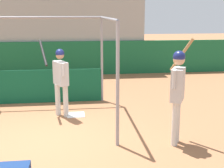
% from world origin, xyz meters
% --- Properties ---
extents(ground_plane, '(60.00, 60.00, 0.00)m').
position_xyz_m(ground_plane, '(0.00, 0.00, 0.00)').
color(ground_plane, '#9E6642').
extents(outfield_wall, '(24.00, 0.12, 1.41)m').
position_xyz_m(outfield_wall, '(0.00, 6.96, 0.70)').
color(outfield_wall, '#196038').
rests_on(outfield_wall, ground).
extents(bleacher_section, '(7.60, 4.00, 3.49)m').
position_xyz_m(bleacher_section, '(-0.00, 9.02, 1.74)').
color(bleacher_section, '#9E9E99').
rests_on(bleacher_section, ground).
extents(batting_cage, '(3.42, 3.32, 2.48)m').
position_xyz_m(batting_cage, '(-0.06, 2.31, 1.10)').
color(batting_cage, gray).
rests_on(batting_cage, ground).
extents(home_plate, '(0.44, 0.44, 0.02)m').
position_xyz_m(home_plate, '(0.81, 1.69, 0.01)').
color(home_plate, white).
rests_on(home_plate, ground).
extents(player_batter, '(0.75, 0.82, 1.91)m').
position_xyz_m(player_batter, '(0.44, 1.69, 1.04)').
color(player_batter, silver).
rests_on(player_batter, ground).
extents(player_waiting, '(0.54, 0.78, 2.13)m').
position_xyz_m(player_waiting, '(2.79, -0.34, 1.16)').
color(player_waiting, silver).
rests_on(player_waiting, ground).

